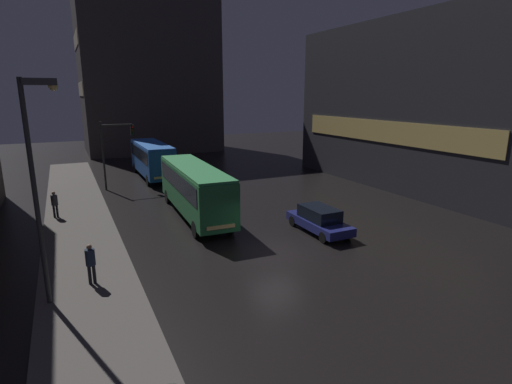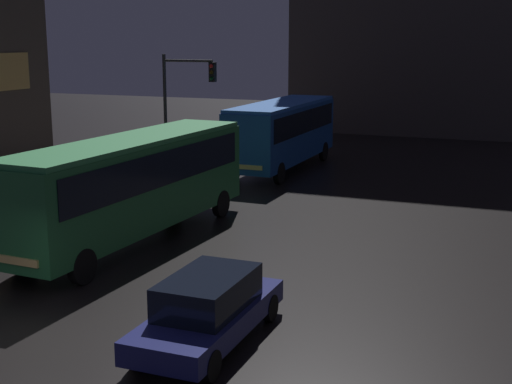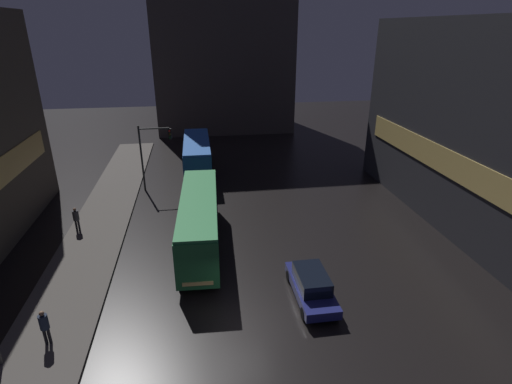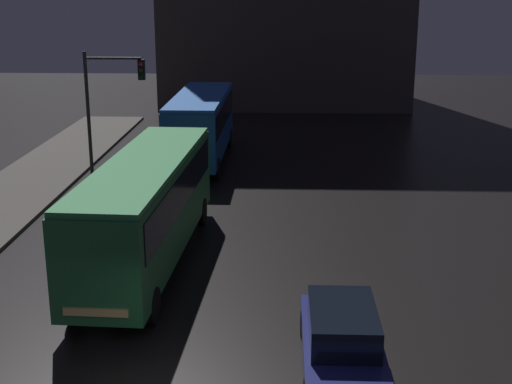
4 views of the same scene
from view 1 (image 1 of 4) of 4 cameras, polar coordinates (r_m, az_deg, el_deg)
The scene contains 11 objects.
ground_plane at distance 20.97m, azimuth 2.92°, elevation -8.71°, with size 120.00×120.00×0.00m, color black.
sidewalk_left at distance 28.11m, azimuth -23.98°, elevation -3.85°, with size 4.00×48.00×0.15m.
building_right_block at distance 38.90m, azimuth 23.44°, elevation 11.25°, with size 10.07×24.87×14.09m.
building_far_backdrop at distance 61.00m, azimuth -15.22°, elevation 17.05°, with size 18.07×12.00×23.92m.
bus_near at distance 26.81m, azimuth -8.80°, elevation 0.91°, with size 2.84×11.18×3.43m.
bus_far at distance 40.33m, azimuth -14.64°, elevation 4.91°, with size 2.56×9.88×3.41m.
car_taxi at distance 24.05m, azimuth 9.01°, elevation -3.90°, with size 1.84×4.68×1.54m.
pedestrian_near at distance 18.41m, azimuth -22.57°, elevation -8.99°, with size 0.56×0.56×1.78m.
pedestrian_mid at distance 29.10m, azimuth -26.84°, elevation -1.27°, with size 0.55×0.55×1.75m.
traffic_light_main at distance 36.08m, azimuth -19.60°, elevation 6.47°, with size 2.76×0.35×5.82m.
street_lamp_sidewalk at distance 16.35m, azimuth -28.72°, elevation 3.79°, with size 1.25×0.36×8.44m.
Camera 1 is at (-9.36, -16.96, 8.02)m, focal length 28.00 mm.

